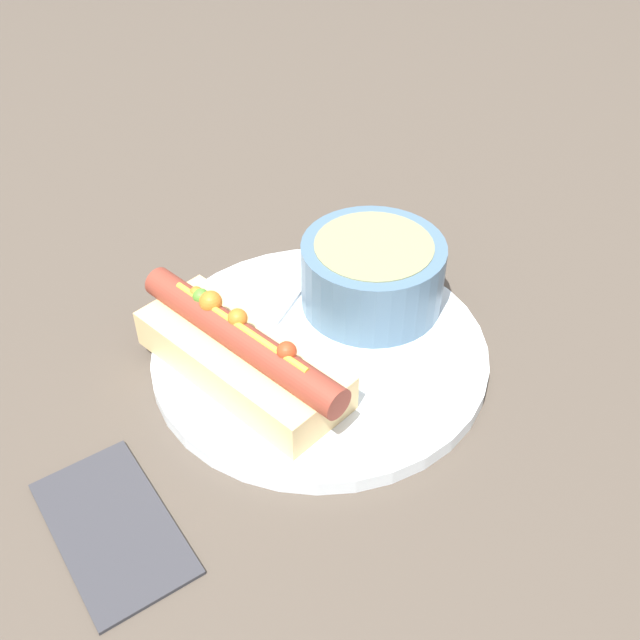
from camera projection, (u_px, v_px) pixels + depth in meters
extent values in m
plane|color=#4C4238|center=(320.00, 358.00, 0.61)|extent=(4.00, 4.00, 0.00)
cylinder|color=white|center=(320.00, 352.00, 0.60)|extent=(0.27, 0.27, 0.01)
cube|color=#E5C17F|center=(242.00, 359.00, 0.56)|extent=(0.19, 0.14, 0.03)
cylinder|color=brown|center=(240.00, 337.00, 0.55)|extent=(0.19, 0.11, 0.02)
sphere|color=orange|center=(238.00, 320.00, 0.54)|extent=(0.01, 0.01, 0.01)
sphere|color=orange|center=(211.00, 302.00, 0.56)|extent=(0.02, 0.02, 0.02)
sphere|color=#518C2D|center=(201.00, 297.00, 0.57)|extent=(0.01, 0.01, 0.01)
sphere|color=#C63F1E|center=(287.00, 351.00, 0.52)|extent=(0.01, 0.01, 0.01)
sphere|color=orange|center=(196.00, 293.00, 0.57)|extent=(0.01, 0.01, 0.01)
cylinder|color=gold|center=(239.00, 326.00, 0.54)|extent=(0.13, 0.06, 0.01)
cylinder|color=slate|center=(372.00, 274.00, 0.62)|extent=(0.12, 0.12, 0.06)
cylinder|color=#8C8E60|center=(374.00, 251.00, 0.60)|extent=(0.10, 0.10, 0.01)
cube|color=#B7B7BC|center=(280.00, 313.00, 0.62)|extent=(0.09, 0.10, 0.00)
ellipsoid|color=#B7B7BC|center=(320.00, 258.00, 0.68)|extent=(0.04, 0.04, 0.01)
cube|color=#333338|center=(112.00, 526.00, 0.48)|extent=(0.14, 0.10, 0.01)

